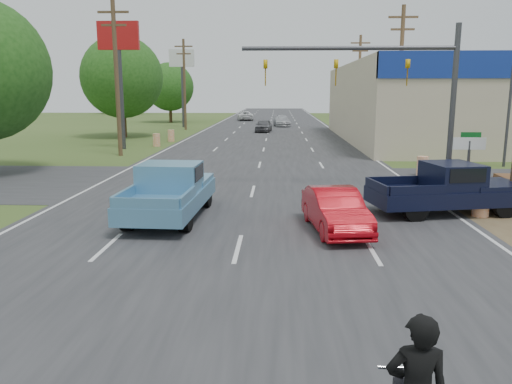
{
  "coord_description": "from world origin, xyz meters",
  "views": [
    {
      "loc": [
        1.06,
        -4.9,
        4.17
      ],
      "look_at": [
        0.43,
        9.43,
        1.3
      ],
      "focal_mm": 35.0,
      "sensor_mm": 36.0,
      "label": 1
    }
  ],
  "objects_px": {
    "blue_pickup": "(171,190)",
    "distant_car_white": "(245,116)",
    "navy_pickup": "(452,188)",
    "distant_car_silver": "(282,121)",
    "distant_car_grey": "(264,126)",
    "red_convertible": "(335,211)"
  },
  "relations": [
    {
      "from": "distant_car_grey",
      "to": "distant_car_white",
      "type": "xyz_separation_m",
      "value": [
        -3.46,
        22.66,
        0.01
      ]
    },
    {
      "from": "distant_car_grey",
      "to": "distant_car_silver",
      "type": "distance_m",
      "value": 9.41
    },
    {
      "from": "distant_car_grey",
      "to": "distant_car_silver",
      "type": "xyz_separation_m",
      "value": [
        2.02,
        9.19,
        -0.0
      ]
    },
    {
      "from": "distant_car_grey",
      "to": "red_convertible",
      "type": "bearing_deg",
      "value": -80.5
    },
    {
      "from": "red_convertible",
      "to": "distant_car_grey",
      "type": "relative_size",
      "value": 1.0
    },
    {
      "from": "red_convertible",
      "to": "blue_pickup",
      "type": "relative_size",
      "value": 0.7
    },
    {
      "from": "red_convertible",
      "to": "navy_pickup",
      "type": "bearing_deg",
      "value": 21.98
    },
    {
      "from": "blue_pickup",
      "to": "distant_car_silver",
      "type": "relative_size",
      "value": 1.23
    },
    {
      "from": "distant_car_silver",
      "to": "distant_car_white",
      "type": "distance_m",
      "value": 14.54
    },
    {
      "from": "blue_pickup",
      "to": "red_convertible",
      "type": "bearing_deg",
      "value": -13.98
    },
    {
      "from": "distant_car_silver",
      "to": "distant_car_white",
      "type": "xyz_separation_m",
      "value": [
        -5.47,
        13.47,
        0.01
      ]
    },
    {
      "from": "blue_pickup",
      "to": "distant_car_white",
      "type": "distance_m",
      "value": 60.16
    },
    {
      "from": "blue_pickup",
      "to": "navy_pickup",
      "type": "xyz_separation_m",
      "value": [
        9.67,
        0.93,
        -0.04
      ]
    },
    {
      "from": "red_convertible",
      "to": "distant_car_silver",
      "type": "distance_m",
      "value": 48.27
    },
    {
      "from": "distant_car_silver",
      "to": "distant_car_grey",
      "type": "bearing_deg",
      "value": -107.69
    },
    {
      "from": "distant_car_silver",
      "to": "distant_car_white",
      "type": "height_order",
      "value": "distant_car_white"
    },
    {
      "from": "distant_car_grey",
      "to": "distant_car_white",
      "type": "distance_m",
      "value": 22.92
    },
    {
      "from": "distant_car_silver",
      "to": "navy_pickup",
      "type": "bearing_deg",
      "value": -88.33
    },
    {
      "from": "blue_pickup",
      "to": "distant_car_grey",
      "type": "bearing_deg",
      "value": 89.33
    },
    {
      "from": "distant_car_grey",
      "to": "blue_pickup",
      "type": "bearing_deg",
      "value": -88.49
    },
    {
      "from": "navy_pickup",
      "to": "distant_car_silver",
      "type": "relative_size",
      "value": 1.23
    },
    {
      "from": "blue_pickup",
      "to": "distant_car_silver",
      "type": "bearing_deg",
      "value": 87.48
    }
  ]
}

